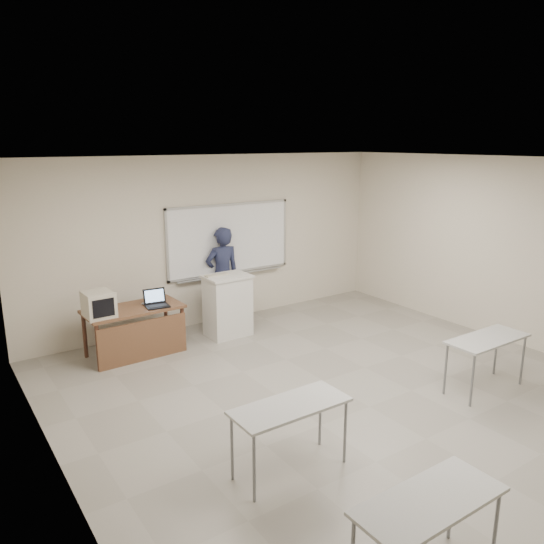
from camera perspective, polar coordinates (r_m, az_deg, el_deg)
floor at (r=6.94m, az=10.43°, el=-14.10°), size 7.00×8.00×0.01m
whiteboard at (r=9.66m, az=-4.58°, el=3.46°), size 2.48×0.10×1.31m
student_desks at (r=5.88m, az=20.22°, el=-12.84°), size 4.40×2.20×0.73m
instructor_desk at (r=8.35m, az=-14.37°, el=-5.25°), size 1.46×0.73×0.75m
podium at (r=9.00m, az=-4.79°, el=-3.59°), size 0.75×0.54×1.05m
crt_monitor at (r=8.07m, az=-18.17°, el=-3.32°), size 0.41×0.45×0.38m
laptop at (r=8.37m, az=-12.38°, el=-3.21°), size 0.34×0.32×0.25m
mouse at (r=8.50m, az=-13.58°, el=-3.31°), size 0.11×0.10×0.04m
keyboard at (r=8.85m, az=-5.96°, el=-0.32°), size 0.41×0.14×0.02m
presenter at (r=9.59m, az=-5.36°, el=-0.33°), size 0.67×0.47×1.75m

